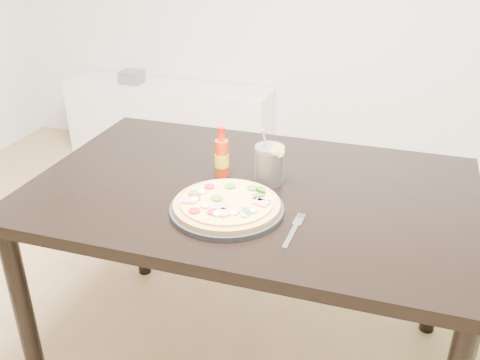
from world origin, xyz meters
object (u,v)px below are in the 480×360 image
(dining_table, at_px, (251,209))
(cola_cup, at_px, (269,165))
(hot_sauce_bottle, at_px, (222,157))
(fork, at_px, (294,229))
(media_console, at_px, (170,121))
(plate, at_px, (227,209))
(pizza, at_px, (227,204))

(dining_table, bearing_deg, cola_cup, 48.68)
(hot_sauce_bottle, distance_m, cola_cup, 0.16)
(fork, bearing_deg, media_console, 126.09)
(hot_sauce_bottle, distance_m, media_console, 2.00)
(plate, bearing_deg, pizza, -83.19)
(dining_table, xyz_separation_m, media_console, (-1.09, 1.70, -0.42))
(pizza, bearing_deg, hot_sauce_bottle, 112.80)
(cola_cup, bearing_deg, plate, -106.36)
(hot_sauce_bottle, relative_size, media_console, 0.12)
(hot_sauce_bottle, height_order, cola_cup, cola_cup)
(dining_table, relative_size, hot_sauce_bottle, 8.17)
(dining_table, height_order, fork, fork)
(cola_cup, relative_size, fork, 0.98)
(cola_cup, distance_m, fork, 0.31)
(plate, height_order, hot_sauce_bottle, hot_sauce_bottle)
(hot_sauce_bottle, xyz_separation_m, cola_cup, (0.16, 0.01, -0.01))
(dining_table, height_order, hot_sauce_bottle, hot_sauce_bottle)
(dining_table, relative_size, fork, 7.43)
(plate, relative_size, cola_cup, 1.81)
(pizza, distance_m, fork, 0.21)
(cola_cup, xyz_separation_m, media_console, (-1.14, 1.65, -0.56))
(hot_sauce_bottle, bearing_deg, media_console, 120.61)
(dining_table, distance_m, fork, 0.30)
(hot_sauce_bottle, bearing_deg, plate, -67.05)
(hot_sauce_bottle, distance_m, fork, 0.40)
(dining_table, bearing_deg, plate, -97.26)
(hot_sauce_bottle, relative_size, cola_cup, 0.93)
(dining_table, bearing_deg, fork, -48.86)
(fork, bearing_deg, plate, 171.86)
(pizza, distance_m, cola_cup, 0.24)
(plate, distance_m, pizza, 0.02)
(pizza, relative_size, cola_cup, 1.69)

